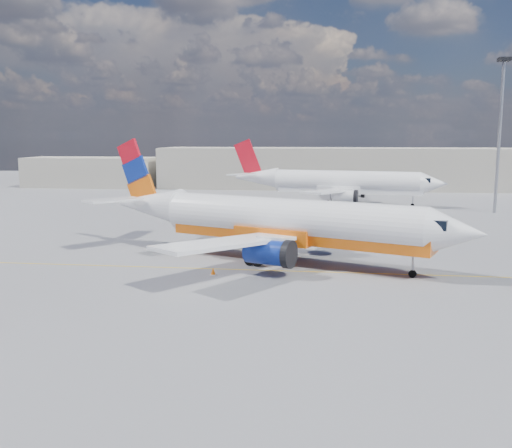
# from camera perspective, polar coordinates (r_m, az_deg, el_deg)

# --- Properties ---
(ground) EXTENTS (240.00, 240.00, 0.00)m
(ground) POSITION_cam_1_polar(r_m,az_deg,el_deg) (41.65, 2.60, -5.67)
(ground) COLOR slate
(ground) RESTS_ON ground
(taxi_line) EXTENTS (70.00, 0.15, 0.01)m
(taxi_line) POSITION_cam_1_polar(r_m,az_deg,el_deg) (44.55, 2.91, -4.70)
(taxi_line) COLOR gold
(taxi_line) RESTS_ON ground
(terminal_main) EXTENTS (70.00, 14.00, 8.00)m
(terminal_main) POSITION_cam_1_polar(r_m,az_deg,el_deg) (115.39, 8.06, 5.56)
(terminal_main) COLOR #BCB3A2
(terminal_main) RESTS_ON ground
(terminal_annex) EXTENTS (26.00, 10.00, 6.00)m
(terminal_annex) POSITION_cam_1_polar(r_m,az_deg,el_deg) (122.30, -16.15, 5.01)
(terminal_annex) COLOR #BCB3A2
(terminal_annex) RESTS_ON ground
(main_jet) EXTENTS (33.41, 25.22, 10.24)m
(main_jet) POSITION_cam_1_polar(r_m,az_deg,el_deg) (47.20, 2.25, 0.29)
(main_jet) COLOR white
(main_jet) RESTS_ON ground
(second_jet) EXTENTS (32.88, 25.49, 9.92)m
(second_jet) POSITION_cam_1_polar(r_m,az_deg,el_deg) (87.66, 8.35, 4.09)
(second_jet) COLOR white
(second_jet) RESTS_ON ground
(traffic_cone) EXTENTS (0.42, 0.42, 0.58)m
(traffic_cone) POSITION_cam_1_polar(r_m,az_deg,el_deg) (43.32, -4.31, -4.73)
(traffic_cone) COLOR white
(traffic_cone) RESTS_ON ground
(floodlight_mast) EXTENTS (1.50, 1.50, 20.56)m
(floodlight_mast) POSITION_cam_1_polar(r_m,az_deg,el_deg) (83.72, 23.24, 9.43)
(floodlight_mast) COLOR #9B9BA3
(floodlight_mast) RESTS_ON ground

